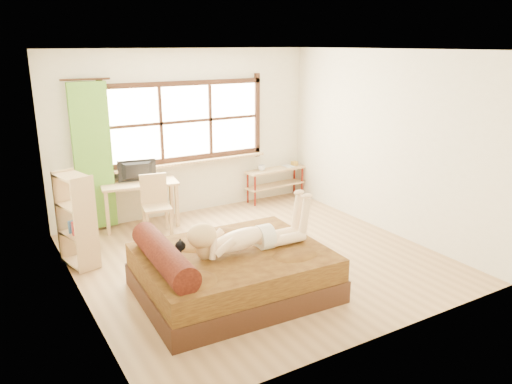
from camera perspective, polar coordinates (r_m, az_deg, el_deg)
floor at (r=6.78m, az=-0.03°, el=-7.49°), size 4.50×4.50×0.00m
ceiling at (r=6.19m, az=-0.03°, el=15.96°), size 4.50×4.50×0.00m
wall_back at (r=8.33m, az=-7.99°, el=6.66°), size 4.50×0.00×4.50m
wall_front at (r=4.63m, az=14.31°, el=-1.83°), size 4.50×0.00×4.50m
wall_left at (r=5.59m, az=-20.30°, el=0.81°), size 0.00×4.50×4.50m
wall_right at (r=7.72m, az=14.57°, el=5.49°), size 0.00×4.50×4.50m
window at (r=8.28m, az=-7.95°, el=7.71°), size 2.80×0.16×1.46m
curtain at (r=7.80m, az=-18.14°, el=3.80°), size 0.55×0.10×2.20m
bed at (r=5.76m, az=-3.07°, el=-9.05°), size 2.14×1.74×0.79m
woman at (r=5.59m, az=-1.08°, el=-3.74°), size 1.47×0.47×0.62m
kitten at (r=5.44m, az=-9.90°, el=-6.68°), size 0.32×0.14×0.25m
desk at (r=7.91m, az=-13.16°, el=0.41°), size 1.22×0.70×0.72m
monitor at (r=7.89m, az=-13.39°, el=2.33°), size 0.59×0.17×0.34m
chair at (r=7.64m, az=-11.44°, el=-1.01°), size 0.46×0.46×0.90m
pipe_shelf at (r=9.13m, az=2.31°, el=1.76°), size 1.18×0.36×0.66m
cup at (r=8.92m, az=0.64°, el=2.77°), size 0.14×0.14×0.10m
book at (r=9.19m, az=3.31°, el=2.89°), size 0.17×0.23×0.02m
bookshelf at (r=6.73m, az=-19.83°, el=-3.04°), size 0.43×0.59×1.22m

